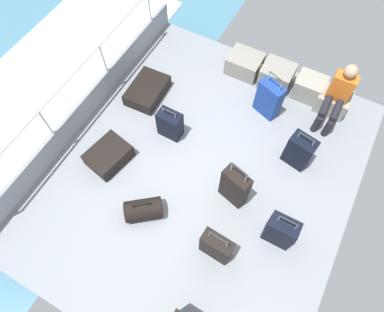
{
  "coord_description": "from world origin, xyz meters",
  "views": [
    {
      "loc": [
        0.93,
        -2.06,
        4.75
      ],
      "look_at": [
        -0.22,
        0.05,
        0.25
      ],
      "focal_mm": 31.75,
      "sensor_mm": 36.0,
      "label": 1
    }
  ],
  "objects_px": {
    "suitcase_4": "(216,247)",
    "suitcase_3": "(109,156)",
    "suitcase_5": "(147,90)",
    "suitcase_7": "(170,124)",
    "suitcase_0": "(299,151)",
    "suitcase_1": "(281,231)",
    "cargo_crate_0": "(244,64)",
    "cargo_crate_3": "(333,101)",
    "cargo_crate_1": "(277,76)",
    "passenger_seated": "(338,95)",
    "suitcase_2": "(269,99)",
    "duffel_bag": "(144,209)",
    "suitcase_6": "(235,187)",
    "cargo_crate_2": "(309,87)"
  },
  "relations": [
    {
      "from": "suitcase_4",
      "to": "suitcase_3",
      "type": "bearing_deg",
      "value": 166.71
    },
    {
      "from": "suitcase_5",
      "to": "suitcase_7",
      "type": "distance_m",
      "value": 0.91
    },
    {
      "from": "suitcase_0",
      "to": "suitcase_1",
      "type": "bearing_deg",
      "value": -81.02
    },
    {
      "from": "cargo_crate_0",
      "to": "cargo_crate_3",
      "type": "distance_m",
      "value": 1.64
    },
    {
      "from": "cargo_crate_0",
      "to": "suitcase_3",
      "type": "xyz_separation_m",
      "value": [
        -1.08,
        -2.68,
        -0.05
      ]
    },
    {
      "from": "cargo_crate_1",
      "to": "suitcase_7",
      "type": "xyz_separation_m",
      "value": [
        -1.1,
        -1.78,
        0.06
      ]
    },
    {
      "from": "cargo_crate_1",
      "to": "suitcase_1",
      "type": "relative_size",
      "value": 0.75
    },
    {
      "from": "cargo_crate_0",
      "to": "cargo_crate_1",
      "type": "xyz_separation_m",
      "value": [
        0.61,
        -0.01,
        0.03
      ]
    },
    {
      "from": "passenger_seated",
      "to": "suitcase_7",
      "type": "height_order",
      "value": "passenger_seated"
    },
    {
      "from": "cargo_crate_1",
      "to": "suitcase_2",
      "type": "bearing_deg",
      "value": -81.94
    },
    {
      "from": "suitcase_7",
      "to": "cargo_crate_0",
      "type": "bearing_deg",
      "value": 74.75
    },
    {
      "from": "suitcase_1",
      "to": "duffel_bag",
      "type": "height_order",
      "value": "suitcase_1"
    },
    {
      "from": "suitcase_7",
      "to": "duffel_bag",
      "type": "relative_size",
      "value": 1.03
    },
    {
      "from": "suitcase_0",
      "to": "duffel_bag",
      "type": "xyz_separation_m",
      "value": [
        -1.6,
        -1.86,
        -0.14
      ]
    },
    {
      "from": "suitcase_5",
      "to": "suitcase_1",
      "type": "bearing_deg",
      "value": -23.75
    },
    {
      "from": "cargo_crate_1",
      "to": "passenger_seated",
      "type": "distance_m",
      "value": 1.11
    },
    {
      "from": "cargo_crate_0",
      "to": "suitcase_6",
      "type": "height_order",
      "value": "suitcase_6"
    },
    {
      "from": "suitcase_0",
      "to": "suitcase_2",
      "type": "relative_size",
      "value": 0.81
    },
    {
      "from": "cargo_crate_3",
      "to": "cargo_crate_2",
      "type": "bearing_deg",
      "value": 169.57
    },
    {
      "from": "suitcase_0",
      "to": "suitcase_4",
      "type": "bearing_deg",
      "value": -103.84
    },
    {
      "from": "cargo_crate_1",
      "to": "suitcase_0",
      "type": "height_order",
      "value": "suitcase_0"
    },
    {
      "from": "suitcase_2",
      "to": "duffel_bag",
      "type": "distance_m",
      "value": 2.66
    },
    {
      "from": "suitcase_2",
      "to": "suitcase_4",
      "type": "distance_m",
      "value": 2.54
    },
    {
      "from": "suitcase_2",
      "to": "suitcase_5",
      "type": "distance_m",
      "value": 2.06
    },
    {
      "from": "suitcase_3",
      "to": "suitcase_4",
      "type": "height_order",
      "value": "suitcase_4"
    },
    {
      "from": "suitcase_1",
      "to": "suitcase_7",
      "type": "distance_m",
      "value": 2.3
    },
    {
      "from": "suitcase_7",
      "to": "suitcase_5",
      "type": "bearing_deg",
      "value": 146.72
    },
    {
      "from": "suitcase_5",
      "to": "duffel_bag",
      "type": "distance_m",
      "value": 2.17
    },
    {
      "from": "cargo_crate_1",
      "to": "suitcase_3",
      "type": "height_order",
      "value": "cargo_crate_1"
    },
    {
      "from": "suitcase_4",
      "to": "suitcase_7",
      "type": "bearing_deg",
      "value": 137.48
    },
    {
      "from": "cargo_crate_3",
      "to": "suitcase_5",
      "type": "distance_m",
      "value": 3.14
    },
    {
      "from": "suitcase_1",
      "to": "suitcase_7",
      "type": "height_order",
      "value": "suitcase_1"
    },
    {
      "from": "suitcase_1",
      "to": "suitcase_2",
      "type": "xyz_separation_m",
      "value": [
        -0.97,
        1.94,
        0.03
      ]
    },
    {
      "from": "suitcase_0",
      "to": "suitcase_2",
      "type": "distance_m",
      "value": 1.01
    },
    {
      "from": "cargo_crate_3",
      "to": "suitcase_3",
      "type": "distance_m",
      "value": 3.77
    },
    {
      "from": "suitcase_0",
      "to": "suitcase_6",
      "type": "xyz_separation_m",
      "value": [
        -0.6,
        -1.01,
        0.05
      ]
    },
    {
      "from": "cargo_crate_0",
      "to": "suitcase_0",
      "type": "distance_m",
      "value": 1.97
    },
    {
      "from": "cargo_crate_2",
      "to": "suitcase_0",
      "type": "relative_size",
      "value": 0.72
    },
    {
      "from": "cargo_crate_0",
      "to": "cargo_crate_1",
      "type": "height_order",
      "value": "cargo_crate_1"
    },
    {
      "from": "suitcase_1",
      "to": "suitcase_6",
      "type": "xyz_separation_m",
      "value": [
        -0.8,
        0.26,
        0.05
      ]
    },
    {
      "from": "passenger_seated",
      "to": "suitcase_5",
      "type": "xyz_separation_m",
      "value": [
        -2.88,
        -1.06,
        -0.44
      ]
    },
    {
      "from": "cargo_crate_0",
      "to": "suitcase_1",
      "type": "distance_m",
      "value": 3.08
    },
    {
      "from": "suitcase_4",
      "to": "cargo_crate_1",
      "type": "bearing_deg",
      "value": 97.2
    },
    {
      "from": "passenger_seated",
      "to": "suitcase_7",
      "type": "distance_m",
      "value": 2.65
    },
    {
      "from": "cargo_crate_0",
      "to": "cargo_crate_2",
      "type": "bearing_deg",
      "value": 0.77
    },
    {
      "from": "cargo_crate_0",
      "to": "duffel_bag",
      "type": "height_order",
      "value": "duffel_bag"
    },
    {
      "from": "cargo_crate_1",
      "to": "duffel_bag",
      "type": "distance_m",
      "value": 3.24
    },
    {
      "from": "suitcase_4",
      "to": "suitcase_0",
      "type": "bearing_deg",
      "value": 76.16
    },
    {
      "from": "passenger_seated",
      "to": "suitcase_3",
      "type": "bearing_deg",
      "value": -138.22
    },
    {
      "from": "suitcase_2",
      "to": "duffel_bag",
      "type": "relative_size",
      "value": 1.47
    }
  ]
}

